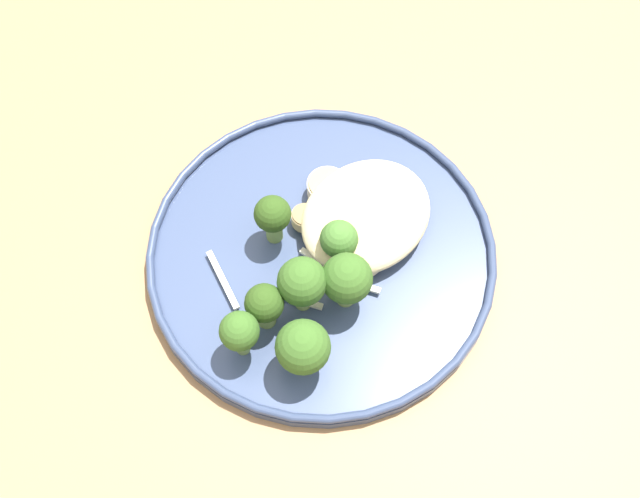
# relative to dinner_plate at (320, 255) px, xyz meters

# --- Properties ---
(ground) EXTENTS (6.00, 6.00, 0.00)m
(ground) POSITION_rel_dinner_plate_xyz_m (0.00, -0.03, -0.75)
(ground) COLOR #47423D
(wooden_dining_table) EXTENTS (1.40, 1.00, 0.74)m
(wooden_dining_table) POSITION_rel_dinner_plate_xyz_m (0.00, -0.03, -0.09)
(wooden_dining_table) COLOR #9E754C
(wooden_dining_table) RESTS_ON ground
(dinner_plate) EXTENTS (0.29, 0.29, 0.02)m
(dinner_plate) POSITION_rel_dinner_plate_xyz_m (0.00, 0.00, 0.00)
(dinner_plate) COLOR #38476B
(dinner_plate) RESTS_ON wooden_dining_table
(noodle_bed) EXTENTS (0.12, 0.10, 0.03)m
(noodle_bed) POSITION_rel_dinner_plate_xyz_m (0.05, -0.01, 0.02)
(noodle_bed) COLOR beige
(noodle_bed) RESTS_ON dinner_plate
(seared_scallop_left_edge) EXTENTS (0.02, 0.02, 0.02)m
(seared_scallop_left_edge) POSITION_rel_dinner_plate_xyz_m (0.02, -0.04, 0.01)
(seared_scallop_left_edge) COLOR beige
(seared_scallop_left_edge) RESTS_ON dinner_plate
(seared_scallop_rear_pale) EXTENTS (0.02, 0.02, 0.01)m
(seared_scallop_rear_pale) POSITION_rel_dinner_plate_xyz_m (0.03, 0.00, 0.01)
(seared_scallop_rear_pale) COLOR #E5C689
(seared_scallop_rear_pale) RESTS_ON dinner_plate
(seared_scallop_right_edge) EXTENTS (0.03, 0.03, 0.02)m
(seared_scallop_right_edge) POSITION_rel_dinner_plate_xyz_m (0.05, 0.03, 0.01)
(seared_scallop_right_edge) COLOR beige
(seared_scallop_right_edge) RESTS_ON dinner_plate
(seared_scallop_tiny_bay) EXTENTS (0.02, 0.02, 0.02)m
(seared_scallop_tiny_bay) POSITION_rel_dinner_plate_xyz_m (0.06, -0.04, 0.01)
(seared_scallop_tiny_bay) COLOR beige
(seared_scallop_tiny_bay) RESTS_ON dinner_plate
(seared_scallop_half_hidden) EXTENTS (0.02, 0.02, 0.01)m
(seared_scallop_half_hidden) POSITION_rel_dinner_plate_xyz_m (0.01, 0.03, 0.01)
(seared_scallop_half_hidden) COLOR #DBB77A
(seared_scallop_half_hidden) RESTS_ON dinner_plate
(seared_scallop_front_small) EXTENTS (0.03, 0.03, 0.01)m
(seared_scallop_front_small) POSITION_rel_dinner_plate_xyz_m (0.04, -0.01, 0.01)
(seared_scallop_front_small) COLOR beige
(seared_scallop_front_small) RESTS_ON dinner_plate
(broccoli_floret_near_rim) EXTENTS (0.04, 0.04, 0.06)m
(broccoli_floret_near_rim) POSITION_rel_dinner_plate_xyz_m (-0.08, -0.06, 0.04)
(broccoli_floret_near_rim) COLOR #89A356
(broccoli_floret_near_rim) RESTS_ON dinner_plate
(broccoli_floret_split_head) EXTENTS (0.03, 0.03, 0.05)m
(broccoli_floret_split_head) POSITION_rel_dinner_plate_xyz_m (-0.01, 0.04, 0.04)
(broccoli_floret_split_head) COLOR #7A994C
(broccoli_floret_split_head) RESTS_ON dinner_plate
(broccoli_floret_right_tilted) EXTENTS (0.03, 0.03, 0.05)m
(broccoli_floret_right_tilted) POSITION_rel_dinner_plate_xyz_m (0.01, -0.01, 0.03)
(broccoli_floret_right_tilted) COLOR #7A994C
(broccoli_floret_right_tilted) RESTS_ON dinner_plate
(broccoli_floret_tall_stalk) EXTENTS (0.03, 0.03, 0.05)m
(broccoli_floret_tall_stalk) POSITION_rel_dinner_plate_xyz_m (-0.07, -0.01, 0.03)
(broccoli_floret_tall_stalk) COLOR #7A994C
(broccoli_floret_tall_stalk) RESTS_ON dinner_plate
(broccoli_floret_front_edge) EXTENTS (0.04, 0.04, 0.06)m
(broccoli_floret_front_edge) POSITION_rel_dinner_plate_xyz_m (-0.02, -0.04, 0.04)
(broccoli_floret_front_edge) COLOR #89A356
(broccoli_floret_front_edge) RESTS_ON dinner_plate
(broccoli_floret_beside_noodles) EXTENTS (0.03, 0.03, 0.05)m
(broccoli_floret_beside_noodles) POSITION_rel_dinner_plate_xyz_m (-0.10, -0.01, 0.04)
(broccoli_floret_beside_noodles) COLOR #7A994C
(broccoli_floret_beside_noodles) RESTS_ON dinner_plate
(broccoli_floret_center_pile) EXTENTS (0.04, 0.04, 0.06)m
(broccoli_floret_center_pile) POSITION_rel_dinner_plate_xyz_m (-0.04, -0.02, 0.04)
(broccoli_floret_center_pile) COLOR #89A356
(broccoli_floret_center_pile) RESTS_ON dinner_plate
(onion_sliver_curled_piece) EXTENTS (0.02, 0.04, 0.00)m
(onion_sliver_curled_piece) POSITION_rel_dinner_plate_xyz_m (-0.04, -0.02, 0.01)
(onion_sliver_curled_piece) COLOR silver
(onion_sliver_curled_piece) RESTS_ON dinner_plate
(onion_sliver_long_sliver) EXTENTS (0.02, 0.06, 0.00)m
(onion_sliver_long_sliver) POSITION_rel_dinner_plate_xyz_m (-0.07, 0.04, 0.01)
(onion_sliver_long_sliver) COLOR silver
(onion_sliver_long_sliver) RESTS_ON dinner_plate
(onion_sliver_short_strip) EXTENTS (0.01, 0.04, 0.00)m
(onion_sliver_short_strip) POSITION_rel_dinner_plate_xyz_m (-0.01, -0.01, 0.01)
(onion_sliver_short_strip) COLOR silver
(onion_sliver_short_strip) RESTS_ON dinner_plate
(onion_sliver_pale_crescent) EXTENTS (0.03, 0.05, 0.00)m
(onion_sliver_pale_crescent) POSITION_rel_dinner_plate_xyz_m (-0.00, -0.03, 0.01)
(onion_sliver_pale_crescent) COLOR silver
(onion_sliver_pale_crescent) RESTS_ON dinner_plate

